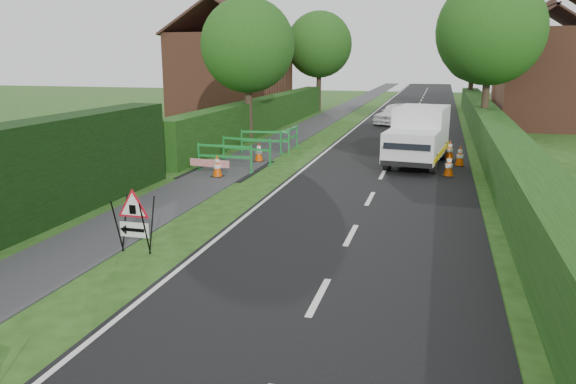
{
  "coord_description": "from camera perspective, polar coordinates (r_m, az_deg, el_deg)",
  "views": [
    {
      "loc": [
        4.3,
        -7.64,
        3.98
      ],
      "look_at": [
        1.16,
        3.97,
        1.07
      ],
      "focal_mm": 35.0,
      "sensor_mm": 36.0,
      "label": 1
    }
  ],
  "objects": [
    {
      "name": "house_east_a",
      "position": [
        36.28,
        26.27,
        10.52
      ],
      "size": [
        7.5,
        7.4,
        7.88
      ],
      "color": "brown",
      "rests_on": "ground"
    },
    {
      "name": "traffic_cone_4",
      "position": [
        21.83,
        -2.98,
        4.12
      ],
      "size": [
        0.38,
        0.38,
        0.79
      ],
      "color": "black",
      "rests_on": "ground"
    },
    {
      "name": "ground",
      "position": [
        9.63,
        -13.18,
        -11.2
      ],
      "size": [
        120.0,
        120.0,
        0.0
      ],
      "primitive_type": "plane",
      "color": "#224112",
      "rests_on": "ground"
    },
    {
      "name": "road_surface",
      "position": [
        42.86,
        12.81,
        7.94
      ],
      "size": [
        6.0,
        90.0,
        0.02
      ],
      "primitive_type": "cube",
      "color": "black",
      "rests_on": "ground"
    },
    {
      "name": "ped_barrier_0",
      "position": [
        19.92,
        -6.47,
        3.83
      ],
      "size": [
        2.07,
        0.39,
        1.0
      ],
      "rotation": [
        0.0,
        0.0,
        -0.02
      ],
      "color": "#188430",
      "rests_on": "ground"
    },
    {
      "name": "works_van",
      "position": [
        21.7,
        13.12,
        5.67
      ],
      "size": [
        2.32,
        4.81,
        2.11
      ],
      "rotation": [
        0.0,
        0.0,
        -0.11
      ],
      "color": "silver",
      "rests_on": "ground"
    },
    {
      "name": "hedge_east",
      "position": [
        24.07,
        20.21,
        3.24
      ],
      "size": [
        1.2,
        50.0,
        1.5
      ],
      "primitive_type": "cube",
      "color": "#14380F",
      "rests_on": "ground"
    },
    {
      "name": "tree_nw",
      "position": [
        27.15,
        -4.12,
        14.62
      ],
      "size": [
        4.4,
        4.4,
        6.7
      ],
      "color": "#2D2116",
      "rests_on": "ground"
    },
    {
      "name": "house_west",
      "position": [
        40.28,
        -5.77,
        11.99
      ],
      "size": [
        7.5,
        7.4,
        7.88
      ],
      "color": "brown",
      "rests_on": "ground"
    },
    {
      "name": "ped_barrier_3",
      "position": [
        24.3,
        0.12,
        5.68
      ],
      "size": [
        0.54,
        2.08,
        1.0
      ],
      "rotation": [
        0.0,
        0.0,
        1.48
      ],
      "color": "#188430",
      "rests_on": "ground"
    },
    {
      "name": "redwhite_plank",
      "position": [
        19.38,
        -7.94,
        1.62
      ],
      "size": [
        1.5,
        0.2,
        0.25
      ],
      "primitive_type": "cube",
      "rotation": [
        0.0,
        0.0,
        -0.11
      ],
      "color": "red",
      "rests_on": "ground"
    },
    {
      "name": "hatchback_car",
      "position": [
        34.63,
        11.0,
        7.83
      ],
      "size": [
        2.86,
        4.11,
        1.3
      ],
      "primitive_type": "imported",
      "rotation": [
        0.0,
        0.0,
        -0.39
      ],
      "color": "white",
      "rests_on": "ground"
    },
    {
      "name": "tree_fe",
      "position": [
        45.69,
        18.29,
        13.24
      ],
      "size": [
        4.2,
        4.2,
        6.33
      ],
      "color": "#2D2116",
      "rests_on": "ground"
    },
    {
      "name": "hedge_west_far",
      "position": [
        31.32,
        -2.26,
        6.29
      ],
      "size": [
        1.0,
        24.0,
        1.8
      ],
      "primitive_type": "cube",
      "color": "#14380F",
      "rests_on": "ground"
    },
    {
      "name": "triangle_sign",
      "position": [
        11.9,
        -15.57,
        -2.39
      ],
      "size": [
        0.79,
        0.79,
        1.16
      ],
      "rotation": [
        0.0,
        0.0,
        0.0
      ],
      "color": "black",
      "rests_on": "ground"
    },
    {
      "name": "traffic_cone_2",
      "position": [
        23.15,
        16.11,
        4.15
      ],
      "size": [
        0.38,
        0.38,
        0.79
      ],
      "color": "black",
      "rests_on": "ground"
    },
    {
      "name": "traffic_cone_0",
      "position": [
        19.8,
        16.03,
        2.63
      ],
      "size": [
        0.38,
        0.38,
        0.79
      ],
      "color": "black",
      "rests_on": "ground"
    },
    {
      "name": "tree_ne",
      "position": [
        29.74,
        19.91,
        15.12
      ],
      "size": [
        5.2,
        5.2,
        7.79
      ],
      "color": "#2D2116",
      "rests_on": "ground"
    },
    {
      "name": "house_east_b",
      "position": [
        50.24,
        24.46,
        11.18
      ],
      "size": [
        7.5,
        7.4,
        7.88
      ],
      "color": "brown",
      "rests_on": "ground"
    },
    {
      "name": "traffic_cone_1",
      "position": [
        21.84,
        17.07,
        3.54
      ],
      "size": [
        0.38,
        0.38,
        0.79
      ],
      "color": "black",
      "rests_on": "ground"
    },
    {
      "name": "footpath",
      "position": [
        43.44,
        5.48,
        8.29
      ],
      "size": [
        2.0,
        90.0,
        0.02
      ],
      "primitive_type": "cube",
      "color": "#2D2D30",
      "rests_on": "ground"
    },
    {
      "name": "ped_barrier_2",
      "position": [
        23.57,
        -2.34,
        5.42
      ],
      "size": [
        2.09,
        0.63,
        1.0
      ],
      "rotation": [
        0.0,
        0.0,
        0.14
      ],
      "color": "#188430",
      "rests_on": "ground"
    },
    {
      "name": "ped_barrier_1",
      "position": [
        21.51,
        -4.25,
        4.6
      ],
      "size": [
        2.09,
        0.64,
        1.0
      ],
      "rotation": [
        0.0,
        0.0,
        -0.15
      ],
      "color": "#188430",
      "rests_on": "ground"
    },
    {
      "name": "traffic_cone_3",
      "position": [
        19.11,
        -7.2,
        2.67
      ],
      "size": [
        0.38,
        0.38,
        0.79
      ],
      "color": "black",
      "rests_on": "ground"
    },
    {
      "name": "tree_fw",
      "position": [
        42.59,
        3.2,
        14.72
      ],
      "size": [
        4.8,
        4.8,
        7.24
      ],
      "color": "#2D2116",
      "rests_on": "ground"
    }
  ]
}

